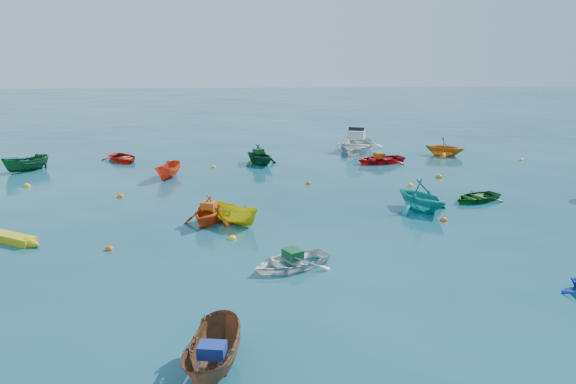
{
  "coord_description": "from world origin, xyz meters",
  "views": [
    {
      "loc": [
        -1.56,
        -22.23,
        7.61
      ],
      "look_at": [
        0.0,
        5.0,
        0.4
      ],
      "focal_mm": 35.0,
      "sensor_mm": 36.0,
      "label": 1
    }
  ],
  "objects": [
    {
      "name": "tarp_orange_a",
      "position": [
        -3.68,
        1.37,
        0.81
      ],
      "size": [
        0.73,
        0.63,
        0.3
      ],
      "primitive_type": "cube",
      "rotation": [
        0.0,
        0.0,
        -0.29
      ],
      "color": "#C95F14",
      "rests_on": "dinghy_orange_w"
    },
    {
      "name": "ground",
      "position": [
        0.0,
        0.0,
        0.0
      ],
      "size": [
        160.0,
        160.0,
        0.0
      ],
      "primitive_type": "plane",
      "color": "#0A3A4D",
      "rests_on": "ground"
    },
    {
      "name": "dinghy_orange_w",
      "position": [
        -3.7,
        1.33,
        0.0
      ],
      "size": [
        2.79,
        3.02,
        1.32
      ],
      "primitive_type": "imported",
      "rotation": [
        0.0,
        0.0,
        -0.29
      ],
      "color": "#DE4B14",
      "rests_on": "ground"
    },
    {
      "name": "kayak_yellow",
      "position": [
        -11.76,
        -0.34,
        0.0
      ],
      "size": [
        3.76,
        2.53,
        0.41
      ],
      "primitive_type": null,
      "rotation": [
        0.0,
        0.0,
        1.04
      ],
      "color": "gold",
      "rests_on": "ground"
    },
    {
      "name": "dinghy_green_e",
      "position": [
        9.42,
        4.29,
        0.0
      ],
      "size": [
        3.29,
        2.94,
        0.56
      ],
      "primitive_type": "imported",
      "rotation": [
        0.0,
        0.0,
        -1.11
      ],
      "color": "#124E14",
      "rests_on": "ground"
    },
    {
      "name": "buoy_or_d",
      "position": [
        9.16,
        9.32,
        0.0
      ],
      "size": [
        0.38,
        0.38,
        0.38
      ],
      "primitive_type": "sphere",
      "color": "#EE5F0C",
      "rests_on": "ground"
    },
    {
      "name": "dinghy_cyan_se",
      "position": [
        6.18,
        2.85,
        0.0
      ],
      "size": [
        3.69,
        3.85,
        1.57
      ],
      "primitive_type": "imported",
      "rotation": [
        0.0,
        0.0,
        0.49
      ],
      "color": "teal",
      "rests_on": "ground"
    },
    {
      "name": "buoy_or_e",
      "position": [
        1.34,
        8.19,
        0.0
      ],
      "size": [
        0.31,
        0.31,
        0.31
      ],
      "primitive_type": "sphere",
      "color": "#E14B0C",
      "rests_on": "ground"
    },
    {
      "name": "buoy_ye_e",
      "position": [
        16.28,
        13.91,
        0.0
      ],
      "size": [
        0.31,
        0.31,
        0.31
      ],
      "primitive_type": "sphere",
      "color": "yellow",
      "rests_on": "ground"
    },
    {
      "name": "buoy_or_b",
      "position": [
        6.72,
        1.11,
        0.0
      ],
      "size": [
        0.32,
        0.32,
        0.32
      ],
      "primitive_type": "sphere",
      "color": "#E94F0C",
      "rests_on": "ground"
    },
    {
      "name": "tarp_orange_b",
      "position": [
        6.51,
        13.7,
        0.51
      ],
      "size": [
        0.72,
        0.83,
        0.34
      ],
      "primitive_type": "cube",
      "rotation": [
        0.0,
        0.0,
        -1.27
      ],
      "color": "#B15012",
      "rests_on": "dinghy_red_ne"
    },
    {
      "name": "sampan_yellow_mid",
      "position": [
        -2.57,
        1.26,
        0.0
      ],
      "size": [
        2.67,
        2.44,
        1.02
      ],
      "primitive_type": "imported",
      "rotation": [
        0.0,
        0.0,
        0.88
      ],
      "color": "gold",
      "rests_on": "ground"
    },
    {
      "name": "buoy_ye_c",
      "position": [
        6.93,
        7.42,
        0.0
      ],
      "size": [
        0.34,
        0.34,
        0.34
      ],
      "primitive_type": "sphere",
      "color": "yellow",
      "rests_on": "ground"
    },
    {
      "name": "sampan_green_far",
      "position": [
        -15.74,
        12.48,
        0.0
      ],
      "size": [
        2.83,
        2.64,
        1.09
      ],
      "primitive_type": "imported",
      "rotation": [
        0.0,
        0.0,
        -0.86
      ],
      "color": "#114C25",
      "rests_on": "ground"
    },
    {
      "name": "tarp_green_b",
      "position": [
        -1.43,
        13.81,
        0.85
      ],
      "size": [
        0.78,
        0.74,
        0.3
      ],
      "primitive_type": "cube",
      "rotation": [
        0.0,
        0.0,
        0.63
      ],
      "color": "#134F20",
      "rests_on": "dinghy_green_n"
    },
    {
      "name": "dinghy_white_near",
      "position": [
        -0.42,
        -3.84,
        0.0
      ],
      "size": [
        3.56,
        3.25,
        0.6
      ],
      "primitive_type": "imported",
      "rotation": [
        0.0,
        0.0,
        -1.05
      ],
      "color": "silver",
      "rests_on": "ground"
    },
    {
      "name": "buoy_ye_a",
      "position": [
        -2.58,
        -0.76,
        0.0
      ],
      "size": [
        0.32,
        0.32,
        0.32
      ],
      "primitive_type": "sphere",
      "color": "yellow",
      "rests_on": "ground"
    },
    {
      "name": "tarp_green_a",
      "position": [
        -0.34,
        -3.79,
        0.47
      ],
      "size": [
        0.78,
        0.84,
        0.33
      ],
      "primitive_type": "cube",
      "rotation": [
        0.0,
        0.0,
        -1.05
      ],
      "color": "#134F28",
      "rests_on": "dinghy_white_near"
    },
    {
      "name": "buoy_or_c",
      "position": [
        -8.56,
        5.98,
        0.0
      ],
      "size": [
        0.37,
        0.37,
        0.37
      ],
      "primitive_type": "sphere",
      "color": "#D26B0B",
      "rests_on": "ground"
    },
    {
      "name": "tarp_blue_a",
      "position": [
        -2.65,
        -10.53,
        0.75
      ],
      "size": [
        0.69,
        0.57,
        0.3
      ],
      "primitive_type": "cube",
      "rotation": [
        0.0,
        0.0,
        -0.16
      ],
      "color": "navy",
      "rests_on": "sampan_brown_mid"
    },
    {
      "name": "dinghy_orange_far",
      "position": [
        11.65,
        15.89,
        0.0
      ],
      "size": [
        3.5,
        3.35,
        1.42
      ],
      "primitive_type": "imported",
      "rotation": [
        0.0,
        0.0,
        1.07
      ],
      "color": "orange",
      "rests_on": "ground"
    },
    {
      "name": "dinghy_red_ne",
      "position": [
        6.6,
        13.73,
        0.0
      ],
      "size": [
        3.85,
        3.24,
        0.68
      ],
      "primitive_type": "imported",
      "rotation": [
        0.0,
        0.0,
        -1.27
      ],
      "color": "#B20E14",
      "rests_on": "ground"
    },
    {
      "name": "buoy_ye_d",
      "position": [
        -4.33,
        12.92,
        0.0
      ],
      "size": [
        0.32,
        0.32,
        0.32
      ],
      "primitive_type": "sphere",
      "color": "yellow",
      "rests_on": "ground"
    },
    {
      "name": "sampan_orange_n",
      "position": [
        -6.71,
        10.09,
        0.0
      ],
      "size": [
        1.65,
        2.81,
        1.02
      ],
      "primitive_type": "imported",
      "rotation": [
        0.0,
        0.0,
        -0.26
      ],
      "color": "red",
      "rests_on": "ground"
    },
    {
      "name": "motorboat_white",
      "position": [
        5.76,
        18.12,
        0.0
      ],
      "size": [
        5.04,
        5.92,
        1.64
      ],
      "primitive_type": "imported",
      "rotation": [
        0.0,
        0.0,
        -0.33
      ],
      "color": "silver",
      "rests_on": "ground"
    },
    {
      "name": "buoy_ye_b",
      "position": [
        -14.23,
        8.5,
        0.0
      ],
      "size": [
        0.38,
        0.38,
        0.38
      ],
      "primitive_type": "sphere",
      "color": "yellow",
      "rests_on": "ground"
    },
    {
      "name": "dinghy_green_n",
      "position": [
        -1.37,
        13.73,
        0.0
      ],
      "size": [
        3.44,
        3.52,
        1.41
      ],
      "primitive_type": "imported",
      "rotation": [
        0.0,
        0.0,
        0.63
      ],
      "color": "#0F4122",
      "rests_on": "ground"
    },
    {
      "name": "buoy_or_a",
      "position": [
        -7.23,
        -1.73,
        0.0
      ],
      "size": [
        0.32,
        0.32,
        0.32
      ],
      "primitive_type": "sphere",
      "color": "#E1510C",
      "rests_on": "ground"
    },
    {
      "name": "sampan_brown_mid",
      "position": [
        -2.63,
        -10.38,
        0.0
      ],
      "size": [
        1.62,
        3.22,
        1.19
      ],
      "primitive_type": "imported",
      "rotation": [
        0.0,
        0.0,
        -0.16
      ],
      "color": "brown",
      "rests_on": "ground"
    },
    {
      "name": "dinghy_red_far",
      "position": [
        -10.53,
        15.28,
        0.0
      ],
      "size": [
        3.56,
        3.77,
        0.64
      ],
      "primitive_type": "imported",
      "rotation": [
        0.0,
        0.0,
        0.62
      ],
      "color": "#AF1B0E",
      "rests_on": "ground"
    }
  ]
}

